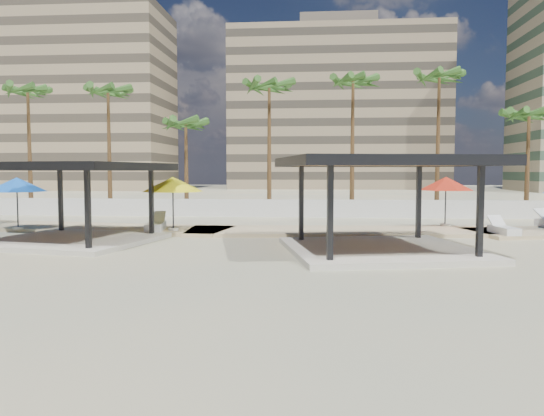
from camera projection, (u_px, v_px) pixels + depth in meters
The scene contains 19 objects.
ground at pixel (303, 254), 20.02m from camera, with size 200.00×200.00×0.00m, color #CFB989.
promenade at pixel (346, 230), 27.46m from camera, with size 44.45×7.97×0.24m.
boundary_wall at pixel (309, 208), 35.88m from camera, with size 56.00×0.30×1.20m, color silver.
building_west at pixel (67, 100), 90.12m from camera, with size 34.00×16.00×32.40m.
building_mid at pixel (337, 110), 96.21m from camera, with size 38.00×16.00×30.40m.
pavilion_central at pixel (381, 196), 20.23m from camera, with size 8.59×8.59×3.67m.
pavilion_west at pixel (72, 195), 23.11m from camera, with size 8.01×8.01×3.49m.
umbrella_b at pixel (173, 185), 26.17m from camera, with size 3.90×3.90×2.66m.
umbrella_c at pixel (446, 184), 28.36m from camera, with size 3.44×3.44×2.65m.
umbrella_f at pixel (17, 185), 26.87m from camera, with size 3.69×3.69×2.63m.
lounger_a at pixel (156, 226), 26.45m from camera, with size 1.09×2.43×0.89m.
lounger_b at pixel (503, 230), 25.01m from camera, with size 0.96×2.20×0.81m.
palm_a at pixel (28, 96), 39.39m from camera, with size 3.00×3.00×9.91m.
palm_b at pixel (108, 96), 39.28m from camera, with size 3.00×3.00×9.88m.
palm_c at pixel (186, 127), 38.34m from camera, with size 3.00×3.00×7.35m.
palm_d at pixel (269, 92), 38.44m from camera, with size 3.00×3.00×10.09m.
palm_e at pixel (353, 87), 37.42m from camera, with size 3.00×3.00×10.30m.
palm_f at pixel (439, 83), 37.09m from camera, with size 3.00×3.00×10.56m.
palm_g at pixel (529, 118), 36.36m from camera, with size 3.00×3.00×7.83m.
Camera 1 is at (0.53, -19.88, 3.13)m, focal length 35.00 mm.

